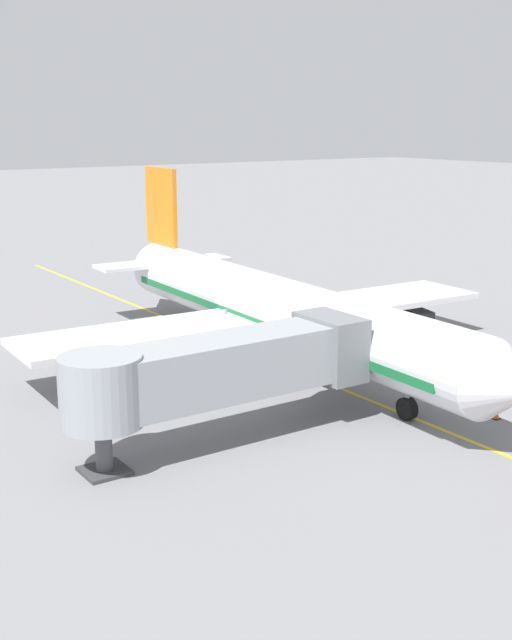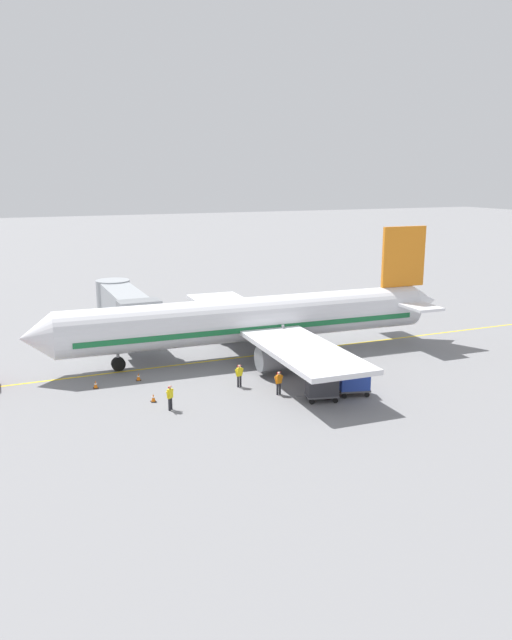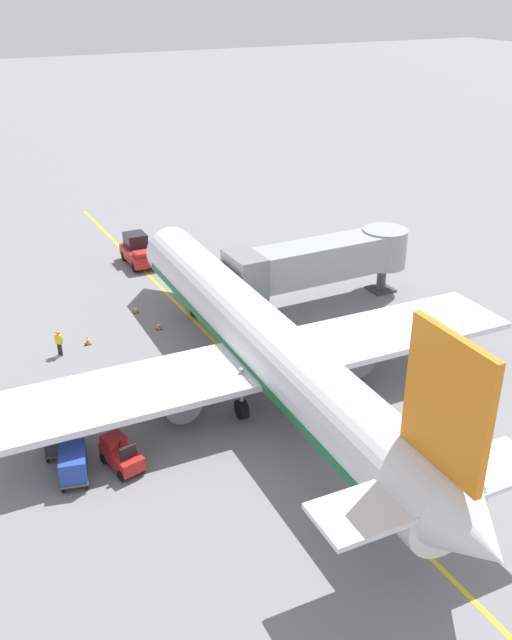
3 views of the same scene
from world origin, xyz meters
name	(u,v)px [view 2 (image 2 of 3)]	position (x,y,z in m)	size (l,w,h in m)	color
ground_plane	(258,355)	(0.00, 0.00, 0.00)	(400.00, 400.00, 0.00)	slate
gate_lead_in_line	(258,355)	(0.00, 0.00, 0.00)	(0.24, 80.00, 0.01)	gold
parked_airliner	(253,320)	(-0.01, 0.43, 3.19)	(30.17, 37.30, 10.63)	silver
jet_bridge	(125,305)	(9.28, 9.42, 3.46)	(14.37, 3.50, 4.98)	#93999E
baggage_tug_lead	(338,376)	(-9.50, -2.29, 0.71)	(1.73, 2.69, 1.62)	#B21E1E
baggage_cart_front	(322,388)	(-11.93, 0.39, 0.95)	(1.81, 2.98, 1.58)	#4C4C51
baggage_cart_second_in_train	(354,382)	(-11.80, -2.22, 0.95)	(1.81, 2.98, 1.58)	#4C4C51
ground_crew_wing_walker	(170,396)	(-9.49, 10.42, 0.95)	(0.50, 0.64, 1.69)	#232328
ground_crew_loader	(279,382)	(-9.63, 2.58, 0.95)	(0.28, 0.73, 1.69)	#232328
ground_crew_marshaller	(239,374)	(-7.00, 4.52, 0.95)	(0.28, 0.73, 1.69)	#232328
safety_cone_nose_left	(138,377)	(-2.64, 10.99, 0.29)	(0.36, 0.36, 0.59)	black
safety_cone_nose_right	(96,385)	(-3.18, 14.26, 0.29)	(0.36, 0.36, 0.59)	black
safety_cone_wing_tip	(153,398)	(-7.55, 11.08, 0.29)	(0.36, 0.36, 0.59)	black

